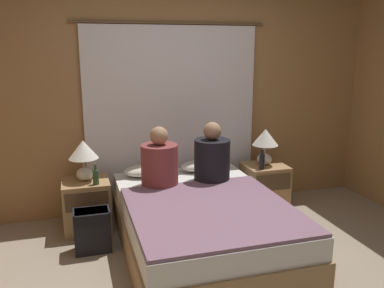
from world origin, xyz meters
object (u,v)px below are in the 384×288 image
object	(u,v)px
beer_bottle_on_left_stand	(96,177)
pillow_left	(150,170)
backpack_on_floor	(92,228)
lamp_right	(265,141)
lamp_left	(83,154)
pillow_right	(205,165)
beer_bottle_on_right_stand	(262,161)
person_right_in_bed	(212,158)
nightstand_left	(87,205)
person_left_in_bed	(160,163)
nightstand_right	(264,187)
bed	(201,225)

from	to	relation	value
beer_bottle_on_left_stand	pillow_left	bearing A→B (deg)	22.19
beer_bottle_on_left_stand	backpack_on_floor	bearing A→B (deg)	-101.96
lamp_right	beer_bottle_on_left_stand	world-z (taller)	lamp_right
lamp_left	pillow_right	xyz separation A→B (m)	(1.31, 0.08, -0.25)
lamp_left	beer_bottle_on_right_stand	xyz separation A→B (m)	(1.89, -0.16, -0.18)
lamp_right	person_right_in_bed	size ratio (longest dim) A/B	0.67
lamp_right	backpack_on_floor	xyz separation A→B (m)	(-1.97, -0.51, -0.57)
nightstand_left	person_right_in_bed	bearing A→B (deg)	-11.71
lamp_right	beer_bottle_on_right_stand	xyz separation A→B (m)	(-0.11, -0.16, -0.18)
pillow_left	person_left_in_bed	distance (m)	0.41
nightstand_right	person_left_in_bed	distance (m)	1.39
person_left_in_bed	backpack_on_floor	bearing A→B (deg)	-162.22
nightstand_right	person_right_in_bed	size ratio (longest dim) A/B	0.85
person_right_in_bed	beer_bottle_on_right_stand	world-z (taller)	person_right_in_bed
lamp_left	pillow_left	distance (m)	0.74
person_left_in_bed	backpack_on_floor	size ratio (longest dim) A/B	1.50
lamp_left	person_left_in_bed	bearing A→B (deg)	-21.98
pillow_right	backpack_on_floor	distance (m)	1.45
nightstand_left	pillow_left	bearing A→B (deg)	8.70
person_left_in_bed	beer_bottle_on_right_stand	bearing A→B (deg)	6.16
person_right_in_bed	beer_bottle_on_left_stand	xyz separation A→B (m)	(-1.16, 0.13, -0.13)
person_left_in_bed	beer_bottle_on_right_stand	world-z (taller)	person_left_in_bed
bed	backpack_on_floor	world-z (taller)	bed
nightstand_left	beer_bottle_on_left_stand	bearing A→B (deg)	-53.40
lamp_left	beer_bottle_on_right_stand	size ratio (longest dim) A/B	1.82
lamp_left	bed	bearing A→B (deg)	-37.03
nightstand_right	beer_bottle_on_left_stand	bearing A→B (deg)	-175.95
nightstand_left	pillow_left	world-z (taller)	pillow_left
beer_bottle_on_right_stand	lamp_left	bearing A→B (deg)	175.13
bed	pillow_left	xyz separation A→B (m)	(-0.31, 0.83, 0.31)
pillow_right	beer_bottle_on_right_stand	world-z (taller)	beer_bottle_on_right_stand
lamp_left	pillow_right	bearing A→B (deg)	3.42
nightstand_left	person_left_in_bed	size ratio (longest dim) A/B	0.87
pillow_right	person_left_in_bed	bearing A→B (deg)	-148.59
backpack_on_floor	pillow_right	bearing A→B (deg)	24.51
lamp_right	pillow_left	bearing A→B (deg)	176.58
person_left_in_bed	nightstand_right	bearing A→B (deg)	11.48
person_left_in_bed	person_right_in_bed	bearing A→B (deg)	0.00
bed	beer_bottle_on_left_stand	xyz separation A→B (m)	(-0.90, 0.59, 0.36)
beer_bottle_on_right_stand	backpack_on_floor	distance (m)	1.93
nightstand_right	pillow_left	bearing A→B (deg)	175.43
lamp_right	beer_bottle_on_left_stand	distance (m)	1.92
lamp_right	beer_bottle_on_right_stand	bearing A→B (deg)	-124.77
lamp_right	person_left_in_bed	size ratio (longest dim) A/B	0.68
pillow_left	beer_bottle_on_right_stand	size ratio (longest dim) A/B	2.51
nightstand_left	pillow_left	xyz separation A→B (m)	(0.69, 0.11, 0.29)
person_left_in_bed	beer_bottle_on_left_stand	size ratio (longest dim) A/B	2.95
beer_bottle_on_right_stand	backpack_on_floor	size ratio (longest dim) A/B	0.57
nightstand_right	lamp_right	world-z (taller)	lamp_right
lamp_left	backpack_on_floor	world-z (taller)	lamp_left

